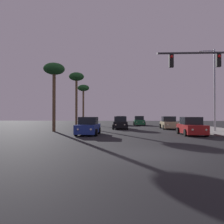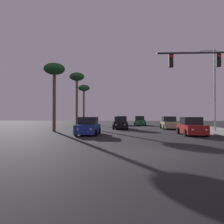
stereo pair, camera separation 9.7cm
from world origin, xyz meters
name	(u,v)px [view 1 (the left image)]	position (x,y,z in m)	size (l,w,h in m)	color
ground_plane	(153,154)	(0.00, 0.00, 0.00)	(120.00, 120.00, 0.00)	black
car_tan	(169,123)	(4.76, 19.19, 0.76)	(2.04, 4.34, 1.68)	tan
car_white	(121,121)	(-1.72, 29.63, 0.76)	(2.04, 4.32, 1.68)	silver
car_blue	(88,127)	(-4.68, 10.06, 0.76)	(2.04, 4.33, 1.68)	navy
car_green	(139,121)	(1.59, 29.71, 0.76)	(2.04, 4.33, 1.68)	#195933
car_red	(191,127)	(4.96, 10.21, 0.76)	(2.04, 4.33, 1.68)	maroon
car_black	(120,123)	(-1.74, 19.01, 0.76)	(2.04, 4.33, 1.68)	black
street_lamp	(213,86)	(8.58, 14.05, 5.12)	(1.74, 0.24, 9.00)	#99999E
palm_tree_near	(54,72)	(-9.25, 14.00, 6.76)	(2.40, 2.40, 7.81)	brown
palm_tree_mid	(76,80)	(-8.81, 24.00, 7.53)	(2.40, 2.40, 8.67)	brown
palm_tree_far	(83,90)	(-9.50, 34.00, 7.03)	(2.40, 2.40, 8.11)	brown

